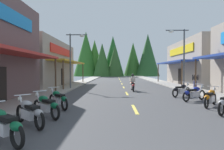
{
  "coord_description": "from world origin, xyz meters",
  "views": [
    {
      "loc": [
        -0.97,
        -1.03,
        1.91
      ],
      "look_at": [
        -1.46,
        33.66,
        1.08
      ],
      "focal_mm": 32.83,
      "sensor_mm": 36.0,
      "label": 1
    }
  ],
  "objects_px": {
    "streetlamp_left": "(74,53)",
    "motorcycle_parked_left_1": "(29,112)",
    "motorcycle_parked_left_0": "(3,124)",
    "motorcycle_parked_left_3": "(58,99)",
    "streetlamp_right": "(180,50)",
    "motorcycle_parked_right_4": "(194,93)",
    "motorcycle_parked_right_3": "(210,97)",
    "pedestrian_browsing": "(195,80)",
    "motorcycle_parked_right_5": "(181,90)",
    "motorcycle_parked_left_2": "(46,105)",
    "rider_cruising_lead": "(133,84)"
  },
  "relations": [
    {
      "from": "streetlamp_left",
      "to": "motorcycle_parked_left_1",
      "type": "xyz_separation_m",
      "value": [
        1.2,
        -13.47,
        -3.17
      ]
    },
    {
      "from": "motorcycle_parked_left_0",
      "to": "motorcycle_parked_left_3",
      "type": "relative_size",
      "value": 1.03
    },
    {
      "from": "streetlamp_left",
      "to": "streetlamp_right",
      "type": "height_order",
      "value": "streetlamp_right"
    },
    {
      "from": "streetlamp_left",
      "to": "motorcycle_parked_right_4",
      "type": "height_order",
      "value": "streetlamp_left"
    },
    {
      "from": "streetlamp_right",
      "to": "motorcycle_parked_right_3",
      "type": "height_order",
      "value": "streetlamp_right"
    },
    {
      "from": "streetlamp_right",
      "to": "motorcycle_parked_right_4",
      "type": "relative_size",
      "value": 3.05
    },
    {
      "from": "streetlamp_right",
      "to": "pedestrian_browsing",
      "type": "distance_m",
      "value": 3.63
    },
    {
      "from": "streetlamp_left",
      "to": "streetlamp_right",
      "type": "xyz_separation_m",
      "value": [
        10.15,
        -1.36,
        0.08
      ]
    },
    {
      "from": "motorcycle_parked_left_0",
      "to": "motorcycle_parked_right_3",
      "type": "bearing_deg",
      "value": -108.38
    },
    {
      "from": "motorcycle_parked_right_5",
      "to": "motorcycle_parked_left_3",
      "type": "height_order",
      "value": "same"
    },
    {
      "from": "streetlamp_left",
      "to": "motorcycle_parked_right_4",
      "type": "distance_m",
      "value": 12.22
    },
    {
      "from": "streetlamp_left",
      "to": "motorcycle_parked_left_1",
      "type": "bearing_deg",
      "value": -84.91
    },
    {
      "from": "motorcycle_parked_left_1",
      "to": "motorcycle_parked_right_5",
      "type": "bearing_deg",
      "value": -90.57
    },
    {
      "from": "motorcycle_parked_left_3",
      "to": "pedestrian_browsing",
      "type": "relative_size",
      "value": 1.03
    },
    {
      "from": "motorcycle_parked_right_5",
      "to": "motorcycle_parked_left_2",
      "type": "bearing_deg",
      "value": -176.83
    },
    {
      "from": "motorcycle_parked_right_4",
      "to": "rider_cruising_lead",
      "type": "height_order",
      "value": "rider_cruising_lead"
    },
    {
      "from": "motorcycle_parked_left_3",
      "to": "rider_cruising_lead",
      "type": "distance_m",
      "value": 9.62
    },
    {
      "from": "motorcycle_parked_left_0",
      "to": "pedestrian_browsing",
      "type": "relative_size",
      "value": 1.05
    },
    {
      "from": "motorcycle_parked_right_3",
      "to": "motorcycle_parked_left_0",
      "type": "xyz_separation_m",
      "value": [
        -7.91,
        -5.47,
        0.0
      ]
    },
    {
      "from": "motorcycle_parked_right_5",
      "to": "rider_cruising_lead",
      "type": "xyz_separation_m",
      "value": [
        -3.17,
        3.84,
        0.17
      ]
    },
    {
      "from": "streetlamp_left",
      "to": "rider_cruising_lead",
      "type": "xyz_separation_m",
      "value": [
        5.72,
        -1.74,
        -3.0
      ]
    },
    {
      "from": "motorcycle_parked_right_5",
      "to": "motorcycle_parked_left_0",
      "type": "xyz_separation_m",
      "value": [
        -7.7,
        -9.5,
        0.0
      ]
    },
    {
      "from": "motorcycle_parked_right_5",
      "to": "motorcycle_parked_right_3",
      "type": "bearing_deg",
      "value": -124.79
    },
    {
      "from": "motorcycle_parked_right_4",
      "to": "motorcycle_parked_left_0",
      "type": "relative_size",
      "value": 1.05
    },
    {
      "from": "motorcycle_parked_right_3",
      "to": "motorcycle_parked_right_5",
      "type": "relative_size",
      "value": 0.99
    },
    {
      "from": "streetlamp_right",
      "to": "motorcycle_parked_right_5",
      "type": "height_order",
      "value": "streetlamp_right"
    },
    {
      "from": "motorcycle_parked_right_3",
      "to": "motorcycle_parked_left_0",
      "type": "distance_m",
      "value": 9.62
    },
    {
      "from": "streetlamp_right",
      "to": "motorcycle_parked_right_3",
      "type": "distance_m",
      "value": 8.93
    },
    {
      "from": "motorcycle_parked_left_0",
      "to": "streetlamp_right",
      "type": "bearing_deg",
      "value": -86.2
    },
    {
      "from": "motorcycle_parked_right_5",
      "to": "motorcycle_parked_left_2",
      "type": "relative_size",
      "value": 1.09
    },
    {
      "from": "rider_cruising_lead",
      "to": "pedestrian_browsing",
      "type": "bearing_deg",
      "value": -74.81
    },
    {
      "from": "streetlamp_left",
      "to": "rider_cruising_lead",
      "type": "bearing_deg",
      "value": -16.89
    },
    {
      "from": "motorcycle_parked_left_0",
      "to": "motorcycle_parked_left_3",
      "type": "height_order",
      "value": "same"
    },
    {
      "from": "motorcycle_parked_right_3",
      "to": "pedestrian_browsing",
      "type": "xyz_separation_m",
      "value": [
        2.97,
        9.61,
        0.48
      ]
    },
    {
      "from": "streetlamp_left",
      "to": "motorcycle_parked_left_0",
      "type": "relative_size",
      "value": 3.12
    },
    {
      "from": "motorcycle_parked_right_5",
      "to": "motorcycle_parked_right_4",
      "type": "bearing_deg",
      "value": -124.5
    },
    {
      "from": "motorcycle_parked_left_0",
      "to": "pedestrian_browsing",
      "type": "bearing_deg",
      "value": -88.85
    },
    {
      "from": "streetlamp_right",
      "to": "motorcycle_parked_right_5",
      "type": "xyz_separation_m",
      "value": [
        -1.26,
        -4.22,
        -3.25
      ]
    },
    {
      "from": "streetlamp_right",
      "to": "motorcycle_parked_right_5",
      "type": "relative_size",
      "value": 3.23
    },
    {
      "from": "motorcycle_parked_right_5",
      "to": "pedestrian_browsing",
      "type": "distance_m",
      "value": 6.44
    },
    {
      "from": "motorcycle_parked_left_2",
      "to": "rider_cruising_lead",
      "type": "bearing_deg",
      "value": -68.99
    },
    {
      "from": "motorcycle_parked_left_2",
      "to": "streetlamp_right",
      "type": "bearing_deg",
      "value": -85.38
    },
    {
      "from": "streetlamp_left",
      "to": "pedestrian_browsing",
      "type": "xyz_separation_m",
      "value": [
        12.07,
        0.01,
        -2.68
      ]
    },
    {
      "from": "streetlamp_right",
      "to": "pedestrian_browsing",
      "type": "height_order",
      "value": "streetlamp_right"
    },
    {
      "from": "motorcycle_parked_left_1",
      "to": "rider_cruising_lead",
      "type": "bearing_deg",
      "value": -67.37
    },
    {
      "from": "streetlamp_left",
      "to": "motorcycle_parked_left_0",
      "type": "xyz_separation_m",
      "value": [
        1.19,
        -15.08,
        -3.17
      ]
    },
    {
      "from": "streetlamp_left",
      "to": "streetlamp_right",
      "type": "relative_size",
      "value": 0.97
    },
    {
      "from": "rider_cruising_lead",
      "to": "motorcycle_parked_left_2",
      "type": "bearing_deg",
      "value": 156.89
    },
    {
      "from": "motorcycle_parked_left_3",
      "to": "pedestrian_browsing",
      "type": "xyz_separation_m",
      "value": [
        10.78,
        10.29,
        0.48
      ]
    },
    {
      "from": "streetlamp_left",
      "to": "motorcycle_parked_left_2",
      "type": "bearing_deg",
      "value": -83.82
    }
  ]
}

